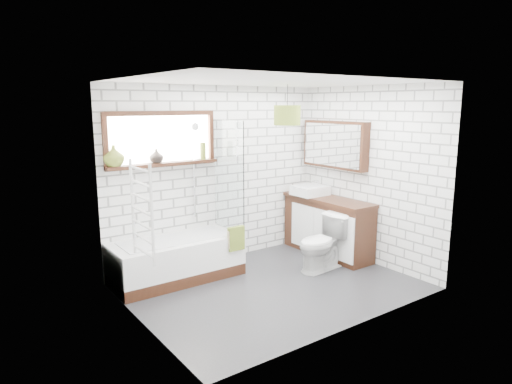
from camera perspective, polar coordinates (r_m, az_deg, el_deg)
floor at (r=5.83m, az=2.13°, el=-11.77°), size 3.40×2.60×0.01m
ceiling at (r=5.39m, az=2.33°, el=13.69°), size 3.40×2.60×0.01m
wall_back at (r=6.54m, az=-4.83°, el=2.14°), size 3.40×0.01×2.50m
wall_front at (r=4.54m, az=12.42°, el=-2.00°), size 3.40×0.01×2.50m
wall_left at (r=4.64m, az=-14.62°, el=-1.81°), size 0.01×2.60×2.50m
wall_right at (r=6.64m, az=13.91°, el=2.00°), size 0.01×2.60×2.50m
window at (r=6.04m, az=-11.66°, el=6.49°), size 1.52×0.16×0.68m
towel_radiator at (r=4.67m, az=-14.08°, el=-2.34°), size 0.06×0.52×1.00m
mirror_cabinet at (r=6.94m, az=9.82°, el=5.86°), size 0.16×1.20×0.70m
shower_riser at (r=6.29m, az=-7.76°, el=2.65°), size 0.02×0.02×1.30m
bathtub at (r=6.06m, az=-9.88°, el=-8.27°), size 1.66×0.73×0.54m
shower_screen at (r=6.19m, az=-3.42°, el=2.03°), size 0.02×0.72×1.50m
towel_green at (r=5.99m, az=-2.50°, el=-5.82°), size 0.23×0.06×0.32m
towel_beige at (r=5.97m, az=-2.83°, el=-5.88°), size 0.18×0.04×0.23m
vanity at (r=6.99m, az=8.94°, el=-4.23°), size 0.49×1.52×0.87m
basin at (r=7.07m, az=6.78°, el=0.21°), size 0.49×0.43×0.14m
tap at (r=7.17m, az=7.73°, el=0.83°), size 0.04×0.04×0.16m
toilet at (r=6.32m, az=8.27°, el=-6.34°), size 0.49×0.78×0.76m
vase_olive at (r=5.80m, az=-17.34°, el=4.14°), size 0.32×0.32×0.26m
vase_dark at (r=6.00m, az=-12.33°, el=4.24°), size 0.21×0.21×0.18m
bottle at (r=6.29m, az=-6.63°, el=4.93°), size 0.09×0.09×0.23m
pendant at (r=6.12m, az=3.92°, el=9.55°), size 0.35×0.35×0.26m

